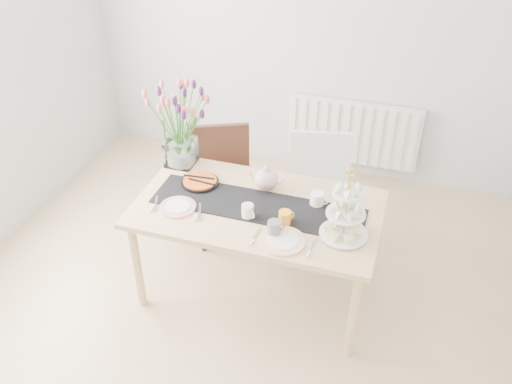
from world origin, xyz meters
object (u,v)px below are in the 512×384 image
(teapot, at_px, (266,179))
(mug_white, at_px, (248,211))
(plate_left, at_px, (178,207))
(chair_white, at_px, (319,185))
(radiator, at_px, (353,133))
(dining_table, at_px, (257,216))
(tart_tin, at_px, (200,182))
(cake_stand, at_px, (345,219))
(chair_brown, at_px, (222,175))
(mug_grey, at_px, (274,228))
(cream_jug, at_px, (317,199))
(plate_right, at_px, (282,241))
(mug_orange, at_px, (285,218))
(tulip_vase, at_px, (177,115))

(teapot, bearing_deg, mug_white, -77.31)
(plate_left, bearing_deg, chair_white, 47.32)
(radiator, height_order, mug_white, mug_white)
(dining_table, relative_size, tart_tin, 6.13)
(mug_white, bearing_deg, chair_white, 103.49)
(cake_stand, distance_m, tart_tin, 1.08)
(chair_brown, xyz_separation_m, mug_grey, (0.66, -0.84, 0.27))
(cream_jug, relative_size, plate_right, 0.33)
(radiator, bearing_deg, dining_table, -102.11)
(radiator, relative_size, teapot, 4.54)
(radiator, distance_m, teapot, 1.62)
(cake_stand, height_order, mug_grey, cake_stand)
(tart_tin, height_order, mug_grey, mug_grey)
(dining_table, height_order, plate_right, plate_right)
(radiator, distance_m, mug_orange, 1.91)
(chair_brown, relative_size, mug_white, 9.73)
(chair_brown, distance_m, cake_stand, 1.33)
(tulip_vase, height_order, mug_grey, tulip_vase)
(radiator, xyz_separation_m, tulip_vase, (-1.06, -1.40, 0.70))
(chair_white, height_order, cream_jug, chair_white)
(radiator, distance_m, chair_white, 1.09)
(dining_table, relative_size, mug_white, 17.15)
(chair_brown, height_order, plate_right, chair_brown)
(mug_orange, xyz_separation_m, plate_right, (0.03, -0.17, -0.04))
(cake_stand, bearing_deg, mug_white, -179.77)
(radiator, relative_size, plate_left, 4.99)
(tulip_vase, bearing_deg, teapot, -10.74)
(tulip_vase, bearing_deg, mug_grey, -33.78)
(radiator, xyz_separation_m, plate_left, (-0.86, -1.91, 0.31))
(plate_left, bearing_deg, teapot, 38.00)
(dining_table, distance_m, cream_jug, 0.41)
(mug_white, height_order, plate_right, mug_white)
(mug_grey, distance_m, plate_left, 0.68)
(tulip_vase, distance_m, mug_white, 0.88)
(radiator, bearing_deg, tart_tin, -117.31)
(mug_white, bearing_deg, teapot, 120.89)
(mug_orange, bearing_deg, cake_stand, -49.77)
(mug_orange, relative_size, plate_right, 0.34)
(cake_stand, relative_size, plate_right, 1.56)
(cake_stand, bearing_deg, mug_orange, -179.96)
(cake_stand, relative_size, cream_jug, 4.69)
(dining_table, bearing_deg, plate_left, -160.83)
(cake_stand, bearing_deg, tulip_vase, 159.99)
(plate_right, bearing_deg, cream_jug, 75.21)
(radiator, height_order, teapot, teapot)
(radiator, distance_m, cream_jug, 1.64)
(plate_left, xyz_separation_m, plate_right, (0.74, -0.12, 0.00))
(radiator, relative_size, chair_brown, 1.32)
(tart_tin, bearing_deg, plate_left, -96.15)
(radiator, bearing_deg, plate_right, -93.49)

